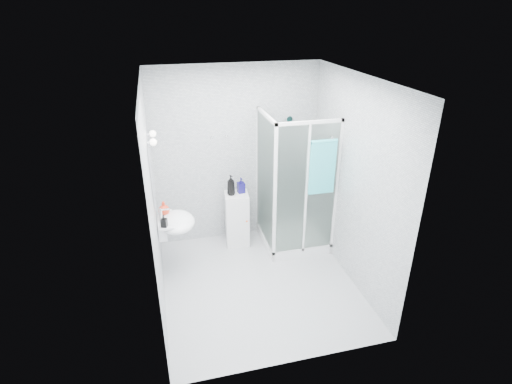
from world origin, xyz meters
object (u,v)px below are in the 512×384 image
object	(u,v)px
wall_basin	(174,223)
soap_dispenser_black	(164,221)
shampoo_bottle_a	(231,185)
soap_dispenser_orange	(164,208)
hand_towel	(323,166)
shampoo_bottle_b	(241,185)
shower_enclosure	(290,219)
storage_cabinet	(237,219)

from	to	relation	value
wall_basin	soap_dispenser_black	size ratio (longest dim) A/B	3.61
wall_basin	shampoo_bottle_a	size ratio (longest dim) A/B	1.86
soap_dispenser_orange	wall_basin	bearing A→B (deg)	-47.49
wall_basin	soap_dispenser_orange	world-z (taller)	soap_dispenser_orange
hand_towel	shampoo_bottle_b	xyz separation A→B (m)	(-0.92, 0.72, -0.49)
shower_enclosure	soap_dispenser_orange	bearing A→B (deg)	-173.70
wall_basin	soap_dispenser_black	world-z (taller)	soap_dispenser_black
shampoo_bottle_b	soap_dispenser_black	bearing A→B (deg)	-143.63
wall_basin	shampoo_bottle_b	distance (m)	1.19
shower_enclosure	shampoo_bottle_a	xyz separation A→B (m)	(-0.81, 0.28, 0.51)
shower_enclosure	hand_towel	size ratio (longest dim) A/B	2.72
shower_enclosure	wall_basin	bearing A→B (deg)	-169.19
wall_basin	storage_cabinet	size ratio (longest dim) A/B	0.69
shower_enclosure	wall_basin	xyz separation A→B (m)	(-1.66, -0.32, 0.35)
shower_enclosure	wall_basin	distance (m)	1.72
soap_dispenser_orange	soap_dispenser_black	world-z (taller)	soap_dispenser_orange
soap_dispenser_orange	shampoo_bottle_a	bearing A→B (deg)	26.49
shampoo_bottle_b	soap_dispenser_black	distance (m)	1.39
hand_towel	shampoo_bottle_a	world-z (taller)	hand_towel
shampoo_bottle_a	shower_enclosure	bearing A→B (deg)	-19.08
hand_towel	soap_dispenser_black	xyz separation A→B (m)	(-2.04, -0.10, -0.47)
wall_basin	hand_towel	xyz separation A→B (m)	(1.92, -0.09, 0.62)
hand_towel	soap_dispenser_black	world-z (taller)	hand_towel
storage_cabinet	soap_dispenser_orange	world-z (taller)	soap_dispenser_orange
shower_enclosure	storage_cabinet	xyz separation A→B (m)	(-0.73, 0.27, -0.04)
shower_enclosure	hand_towel	bearing A→B (deg)	-56.51
wall_basin	storage_cabinet	world-z (taller)	wall_basin
wall_basin	hand_towel	bearing A→B (deg)	-2.53
storage_cabinet	shampoo_bottle_b	bearing A→B (deg)	36.28
shampoo_bottle_b	shampoo_bottle_a	bearing A→B (deg)	-165.76
wall_basin	hand_towel	size ratio (longest dim) A/B	0.76
wall_basin	soap_dispenser_orange	distance (m)	0.23
shower_enclosure	shampoo_bottle_a	bearing A→B (deg)	160.92
shower_enclosure	soap_dispenser_black	world-z (taller)	shower_enclosure
wall_basin	shampoo_bottle_a	world-z (taller)	shampoo_bottle_a
shampoo_bottle_a	soap_dispenser_black	world-z (taller)	shampoo_bottle_a
wall_basin	soap_dispenser_black	distance (m)	0.27
shower_enclosure	shampoo_bottle_b	distance (m)	0.87
shower_enclosure	shampoo_bottle_b	bearing A→B (deg)	154.06
storage_cabinet	shampoo_bottle_a	xyz separation A→B (m)	(-0.08, 0.01, 0.56)
hand_towel	storage_cabinet	bearing A→B (deg)	145.95
storage_cabinet	shampoo_bottle_b	world-z (taller)	shampoo_bottle_b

